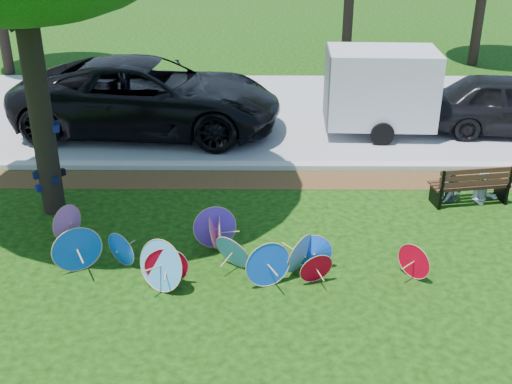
% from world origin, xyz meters
% --- Properties ---
extents(ground, '(90.00, 90.00, 0.00)m').
position_xyz_m(ground, '(0.00, 0.00, 0.00)').
color(ground, black).
rests_on(ground, ground).
extents(mulch_strip, '(90.00, 1.00, 0.01)m').
position_xyz_m(mulch_strip, '(0.00, 4.50, 0.01)').
color(mulch_strip, '#472D16').
rests_on(mulch_strip, ground).
extents(curb, '(90.00, 0.30, 0.12)m').
position_xyz_m(curb, '(0.00, 5.20, 0.06)').
color(curb, '#B7B5AD').
rests_on(curb, ground).
extents(street, '(90.00, 8.00, 0.01)m').
position_xyz_m(street, '(0.00, 9.35, 0.01)').
color(street, gray).
rests_on(street, ground).
extents(parasol_pile, '(6.62, 2.25, 0.90)m').
position_xyz_m(parasol_pile, '(-0.36, 0.81, 0.38)').
color(parasol_pile, '#4498DE').
rests_on(parasol_pile, ground).
extents(black_van, '(7.21, 3.80, 1.93)m').
position_xyz_m(black_van, '(-2.37, 7.73, 0.97)').
color(black_van, black).
rests_on(black_van, ground).
extents(dark_pickup, '(4.77, 2.30, 1.57)m').
position_xyz_m(dark_pickup, '(7.23, 7.66, 0.79)').
color(dark_pickup, black).
rests_on(dark_pickup, ground).
extents(cargo_trailer, '(2.83, 1.85, 2.54)m').
position_xyz_m(cargo_trailer, '(3.71, 7.60, 1.27)').
color(cargo_trailer, silver).
rests_on(cargo_trailer, ground).
extents(park_bench, '(1.72, 0.88, 0.86)m').
position_xyz_m(park_bench, '(4.91, 3.46, 0.43)').
color(park_bench, black).
rests_on(park_bench, ground).
extents(person_left, '(0.54, 0.41, 1.34)m').
position_xyz_m(person_left, '(4.56, 3.51, 0.67)').
color(person_left, '#313943').
rests_on(person_left, ground).
extents(person_right, '(0.64, 0.51, 1.25)m').
position_xyz_m(person_right, '(5.26, 3.51, 0.63)').
color(person_right, silver).
rests_on(person_right, ground).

